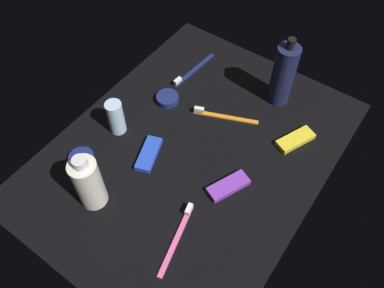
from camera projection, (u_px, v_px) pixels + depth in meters
The scene contains 12 objects.
ground_plane at pixel (192, 152), 102.10cm from camera, with size 84.00×64.00×1.20cm, color black.
lotion_bottle at pixel (283, 75), 104.87cm from camera, with size 6.11×6.11×21.06cm.
bodywash_bottle at pixel (88, 182), 87.36cm from camera, with size 6.33×6.33×16.60cm.
deodorant_stick at pixel (116, 117), 101.79cm from camera, with size 4.33×4.33×9.96cm, color silver.
toothbrush_pink at pixel (178, 235), 87.42cm from camera, with size 17.78×5.41×2.10cm.
toothbrush_orange at pixel (222, 115), 107.86cm from camera, with size 7.97×17.10×2.10cm.
toothbrush_navy at pixel (192, 71), 118.08cm from camera, with size 18.04×2.58×2.10cm.
snack_bar_blue at pixel (149, 154), 100.12cm from camera, with size 10.40×4.00×1.50cm, color blue.
snack_bar_yellow at pixel (295, 140), 102.81cm from camera, with size 10.40×4.00×1.50cm, color yellow.
snack_bar_purple at pixel (228, 186), 94.60cm from camera, with size 10.40×4.00×1.50cm, color purple.
cream_tin_left at pixel (82, 159), 98.97cm from camera, with size 6.41×6.41×1.94cm, color navy.
cream_tin_right at pixel (168, 98), 111.18cm from camera, with size 6.39×6.39×1.81cm, color navy.
Camera 1 is at (-47.60, -33.92, 83.14)cm, focal length 36.84 mm.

